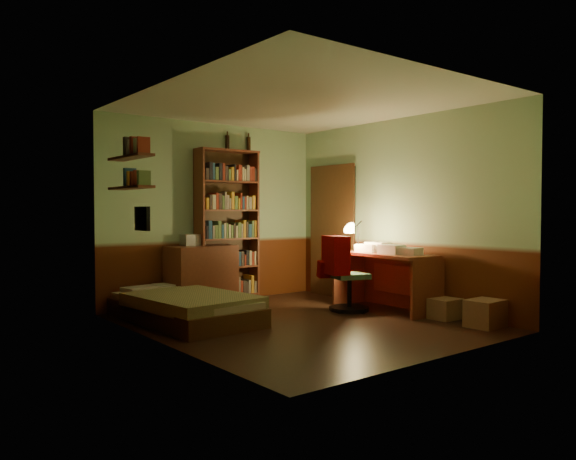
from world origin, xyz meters
TOP-DOWN VIEW (x-y plane):
  - floor at (0.00, 0.00)m, footprint 3.50×4.00m
  - ceiling at (0.00, 0.00)m, footprint 3.50×4.00m
  - wall_back at (0.00, 2.01)m, footprint 3.50×0.02m
  - wall_left at (-1.76, 0.00)m, footprint 0.02×4.00m
  - wall_right at (1.76, 0.00)m, footprint 0.02×4.00m
  - wall_front at (0.00, -2.01)m, footprint 3.50×0.02m
  - doorway at (1.72, 1.30)m, footprint 0.06×0.90m
  - door_trim at (1.69, 1.30)m, footprint 0.02×0.98m
  - bed at (-1.04, 0.96)m, footprint 1.14×2.02m
  - dresser at (-0.35, 1.76)m, footprint 0.99×0.55m
  - mini_stereo at (-0.42, 1.89)m, footprint 0.30×0.24m
  - bookshelf at (0.13, 1.85)m, footprint 0.96×0.34m
  - bottle_left at (0.21, 1.96)m, footprint 0.06×0.06m
  - bottle_right at (0.58, 1.96)m, footprint 0.07×0.07m
  - desk at (1.44, -0.03)m, footprint 0.72×1.48m
  - paper_stack at (1.37, 0.27)m, footprint 0.27×0.31m
  - desk_lamp at (1.35, 0.40)m, footprint 0.20×0.20m
  - office_chair at (1.02, 0.23)m, footprint 0.60×0.56m
  - red_jacket at (0.86, 0.01)m, footprint 0.27×0.44m
  - wall_shelf_lower at (-1.64, 1.10)m, footprint 0.20×0.90m
  - wall_shelf_upper at (-1.64, 1.10)m, footprint 0.20×0.90m
  - framed_picture at (-1.72, 0.60)m, footprint 0.04×0.32m
  - cardboard_box_a at (1.53, -1.47)m, footprint 0.43×0.35m
  - cardboard_box_b at (1.56, -0.90)m, footprint 0.36×0.30m

SIDE VIEW (x-z plane):
  - floor at x=0.00m, z-range -0.02..0.00m
  - cardboard_box_b at x=1.56m, z-range 0.00..0.25m
  - cardboard_box_a at x=1.53m, z-range 0.00..0.31m
  - bed at x=-1.04m, z-range 0.00..0.59m
  - desk at x=1.44m, z-range 0.00..0.77m
  - dresser at x=-0.35m, z-range 0.00..0.85m
  - office_chair at x=1.02m, z-range 0.00..0.97m
  - paper_stack at x=1.37m, z-range 0.77..0.87m
  - mini_stereo at x=-0.42m, z-range 0.85..1.00m
  - doorway at x=1.72m, z-range 0.00..2.00m
  - door_trim at x=1.69m, z-range -0.04..2.04m
  - desk_lamp at x=1.35m, z-range 0.77..1.37m
  - bookshelf at x=0.13m, z-range 0.00..2.22m
  - red_jacket at x=0.86m, z-range 0.97..1.48m
  - framed_picture at x=-1.72m, z-range 1.12..1.38m
  - wall_back at x=0.00m, z-range 0.00..2.60m
  - wall_left at x=-1.76m, z-range 0.00..2.60m
  - wall_right at x=1.76m, z-range 0.00..2.60m
  - wall_front at x=0.00m, z-range 0.00..2.60m
  - wall_shelf_lower at x=-1.64m, z-range 1.59..1.61m
  - wall_shelf_upper at x=-1.64m, z-range 1.94..1.96m
  - bottle_left at x=0.21m, z-range 2.22..2.44m
  - bottle_right at x=0.58m, z-range 2.22..2.45m
  - ceiling at x=0.00m, z-range 2.60..2.62m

